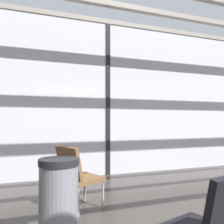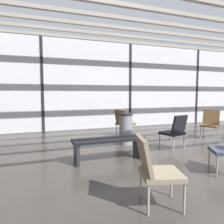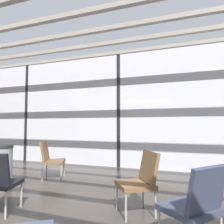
# 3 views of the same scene
# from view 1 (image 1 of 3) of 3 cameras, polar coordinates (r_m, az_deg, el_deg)

# --- Properties ---
(glass_curtain_wall) EXTENTS (14.00, 0.08, 3.43)m
(glass_curtain_wall) POSITION_cam_1_polar(r_m,az_deg,el_deg) (5.47, -1.12, 3.22)
(glass_curtain_wall) COLOR silver
(glass_curtain_wall) RESTS_ON ground
(window_mullion_1) EXTENTS (0.10, 0.12, 3.43)m
(window_mullion_1) POSITION_cam_1_polar(r_m,az_deg,el_deg) (5.47, -1.12, 3.22)
(window_mullion_1) COLOR black
(window_mullion_1) RESTS_ON ground
(parked_airplane) EXTENTS (11.44, 3.75, 3.75)m
(parked_airplane) POSITION_cam_1_polar(r_m,az_deg,el_deg) (11.27, -8.49, 1.33)
(parked_airplane) COLOR silver
(parked_airplane) RESTS_ON ground
(lounge_chair_4) EXTENTS (0.68, 0.65, 0.87)m
(lounge_chair_4) POSITION_cam_1_polar(r_m,az_deg,el_deg) (3.42, -8.44, -14.18)
(lounge_chair_4) COLOR brown
(lounge_chair_4) RESTS_ON ground
(trash_bin) EXTENTS (0.38, 0.38, 0.86)m
(trash_bin) POSITION_cam_1_polar(r_m,az_deg,el_deg) (2.42, -12.60, -20.80)
(trash_bin) COLOR slate
(trash_bin) RESTS_ON ground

